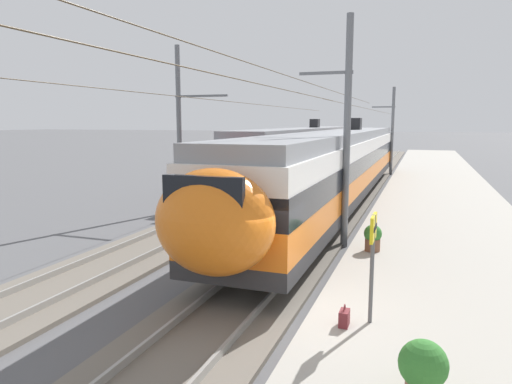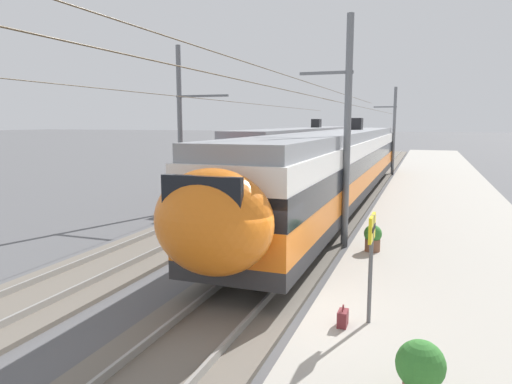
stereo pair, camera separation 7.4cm
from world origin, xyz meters
The scene contains 13 objects.
ground_plane centered at (0.00, 0.00, 0.00)m, with size 400.00×400.00×0.00m, color #565659.
platform_slab centered at (0.00, -3.74, 0.20)m, with size 120.00×6.13×0.40m, color #A39E93.
track_near centered at (0.00, 1.24, 0.07)m, with size 120.00×3.00×0.28m.
track_far centered at (0.00, 5.94, 0.07)m, with size 120.00×3.00×0.28m.
train_near_platform centered at (14.46, 1.24, 2.23)m, with size 31.73×2.88×4.27m.
train_far_track centered at (24.88, 5.94, 2.23)m, with size 27.91×2.97×4.27m.
catenary_mast_mid centered at (6.72, -0.19, 4.07)m, with size 40.79×1.82×7.83m.
catenary_mast_east centered at (30.22, -0.18, 3.71)m, with size 40.79×1.82×7.08m.
catenary_mast_far_side centered at (10.68, 8.16, 4.09)m, with size 40.79×2.69×7.88m.
platform_sign centered at (-0.20, -1.92, 1.99)m, with size 0.70×0.08×2.17m.
handbag_near_sign centered at (-0.54, -1.47, 0.56)m, with size 0.32×0.18×0.44m.
potted_plant_platform_edge centered at (-2.56, -2.90, 0.89)m, with size 0.70×0.70×0.87m.
potted_plant_by_shelter centered at (5.06, -1.42, 0.85)m, with size 0.54×0.54×0.82m.
Camera 1 is at (-9.13, -2.75, 4.33)m, focal length 32.51 mm.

